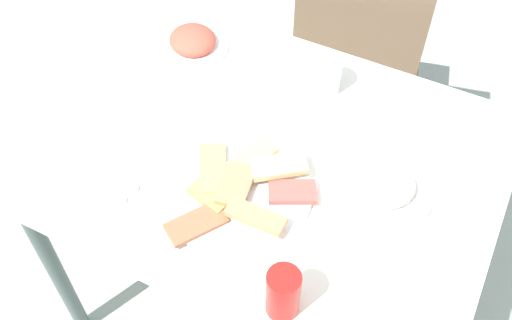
% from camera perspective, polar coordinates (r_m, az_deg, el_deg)
% --- Properties ---
extents(ground_plane, '(6.00, 6.00, 0.00)m').
position_cam_1_polar(ground_plane, '(2.08, 0.81, -12.55)').
color(ground_plane, '#A3AEA8').
extents(dining_table, '(1.07, 0.81, 0.75)m').
position_cam_1_polar(dining_table, '(1.52, 1.09, -1.47)').
color(dining_table, white).
rests_on(dining_table, ground_plane).
extents(dining_chair, '(0.50, 0.51, 0.93)m').
position_cam_1_polar(dining_chair, '(2.11, 9.52, 11.11)').
color(dining_chair, brown).
rests_on(dining_chair, ground_plane).
extents(pide_platter, '(0.34, 0.36, 0.05)m').
position_cam_1_polar(pide_platter, '(1.37, -1.64, -2.69)').
color(pide_platter, white).
rests_on(pide_platter, dining_table).
extents(salad_plate_greens, '(0.21, 0.21, 0.07)m').
position_cam_1_polar(salad_plate_greens, '(1.39, 11.94, -2.49)').
color(salad_plate_greens, white).
rests_on(salad_plate_greens, dining_table).
extents(salad_plate_rice, '(0.19, 0.19, 0.06)m').
position_cam_1_polar(salad_plate_rice, '(1.70, -5.89, 10.83)').
color(salad_plate_rice, white).
rests_on(salad_plate_rice, dining_table).
extents(soda_can, '(0.08, 0.08, 0.12)m').
position_cam_1_polar(soda_can, '(1.18, 2.51, -12.18)').
color(soda_can, red).
rests_on(soda_can, dining_table).
extents(drinking_glass, '(0.08, 0.08, 0.10)m').
position_cam_1_polar(drinking_glass, '(1.56, 6.49, 7.89)').
color(drinking_glass, silver).
rests_on(drinking_glass, dining_table).
extents(paper_napkin, '(0.17, 0.17, 0.00)m').
position_cam_1_polar(paper_napkin, '(1.42, -14.74, -2.97)').
color(paper_napkin, white).
rests_on(paper_napkin, dining_table).
extents(fork, '(0.16, 0.08, 0.00)m').
position_cam_1_polar(fork, '(1.41, -15.19, -3.40)').
color(fork, silver).
rests_on(fork, paper_napkin).
extents(spoon, '(0.17, 0.09, 0.00)m').
position_cam_1_polar(spoon, '(1.42, -14.35, -2.36)').
color(spoon, silver).
rests_on(spoon, paper_napkin).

